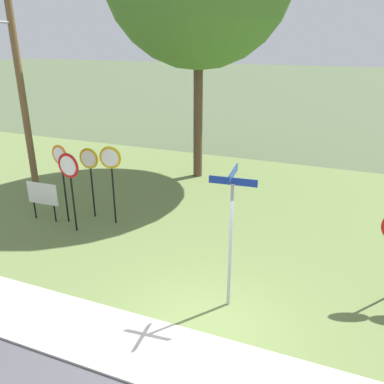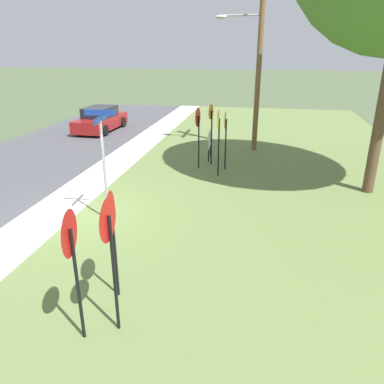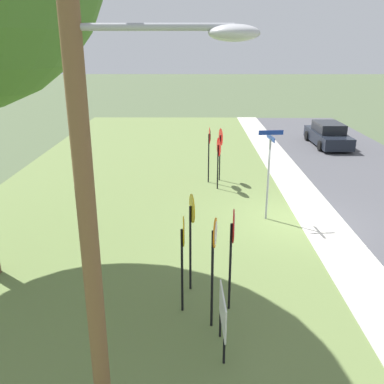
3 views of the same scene
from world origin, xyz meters
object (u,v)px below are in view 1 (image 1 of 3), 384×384
object	(u,v)px
stop_sign_near_right	(70,175)
stop_sign_near_left	(111,169)
notice_board	(43,196)
street_name_post	(231,229)
stop_sign_far_left	(62,168)
utility_pole	(15,69)
stop_sign_far_center	(90,168)

from	to	relation	value
stop_sign_near_right	stop_sign_near_left	bearing A→B (deg)	52.27
stop_sign_near_left	notice_board	bearing A→B (deg)	-174.00
street_name_post	notice_board	bearing A→B (deg)	158.83
stop_sign_near_left	stop_sign_far_left	world-z (taller)	stop_sign_far_left
stop_sign_near_left	stop_sign_far_left	xyz separation A→B (m)	(-1.45, -0.46, -0.02)
utility_pole	notice_board	distance (m)	4.49
stop_sign_far_left	notice_board	xyz separation A→B (m)	(-0.74, -0.15, -0.94)
stop_sign_far_left	utility_pole	xyz separation A→B (m)	(-2.79, 1.58, 2.66)
utility_pole	stop_sign_far_left	bearing A→B (deg)	-29.43
stop_sign_near_right	stop_sign_far_center	size ratio (longest dim) A/B	1.06
stop_sign_near_right	stop_sign_far_center	world-z (taller)	stop_sign_near_right
stop_sign_far_left	stop_sign_far_center	size ratio (longest dim) A/B	1.09
street_name_post	utility_pole	bearing A→B (deg)	152.23
stop_sign_near_right	notice_board	distance (m)	1.68
stop_sign_far_left	notice_board	size ratio (longest dim) A/B	2.00
stop_sign_far_left	stop_sign_near_left	bearing A→B (deg)	26.24
stop_sign_near_left	stop_sign_near_right	distance (m)	1.21
utility_pole	stop_sign_near_right	bearing A→B (deg)	-30.35
stop_sign_far_center	notice_board	xyz separation A→B (m)	(-1.29, -0.79, -0.81)
stop_sign_near_left	notice_board	size ratio (longest dim) A/B	1.98
stop_sign_near_left	street_name_post	xyz separation A→B (m)	(4.48, -2.56, 0.05)
stop_sign_near_right	street_name_post	xyz separation A→B (m)	(5.29, -1.66, 0.08)
stop_sign_near_left	stop_sign_far_center	distance (m)	0.92
stop_sign_near_left	utility_pole	xyz separation A→B (m)	(-4.24, 1.11, 2.64)
stop_sign_near_right	notice_board	bearing A→B (deg)	173.41
stop_sign_near_left	stop_sign_near_right	bearing A→B (deg)	-142.21
notice_board	stop_sign_near_right	bearing A→B (deg)	-13.35
street_name_post	notice_board	xyz separation A→B (m)	(-6.67, 1.94, -1.01)
street_name_post	utility_pole	xyz separation A→B (m)	(-8.72, 3.67, 2.59)
stop_sign_far_center	street_name_post	bearing A→B (deg)	-28.56
street_name_post	utility_pole	size ratio (longest dim) A/B	0.38
stop_sign_near_left	utility_pole	size ratio (longest dim) A/B	0.30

